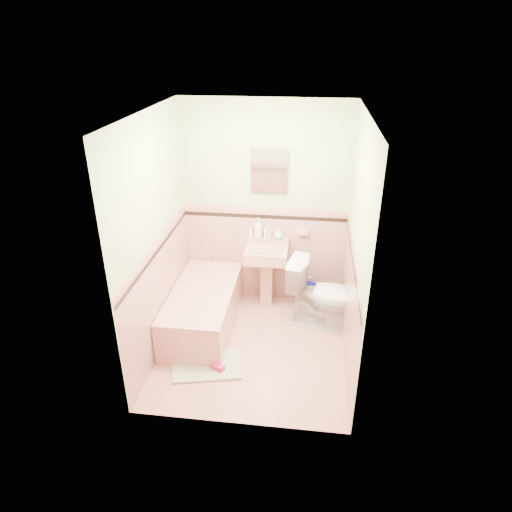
# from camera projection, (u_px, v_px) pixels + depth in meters

# --- Properties ---
(floor) EXTENTS (2.20, 2.20, 0.00)m
(floor) POSITION_uv_depth(u_px,v_px,m) (253.00, 347.00, 5.01)
(floor) COLOR tan
(floor) RESTS_ON ground
(ceiling) EXTENTS (2.20, 2.20, 0.00)m
(ceiling) POSITION_uv_depth(u_px,v_px,m) (252.00, 113.00, 3.90)
(ceiling) COLOR white
(ceiling) RESTS_ON ground
(wall_back) EXTENTS (2.50, 0.00, 2.50)m
(wall_back) POSITION_uv_depth(u_px,v_px,m) (265.00, 206.00, 5.43)
(wall_back) COLOR #F5E7C8
(wall_back) RESTS_ON ground
(wall_front) EXTENTS (2.50, 0.00, 2.50)m
(wall_front) POSITION_uv_depth(u_px,v_px,m) (234.00, 305.00, 3.48)
(wall_front) COLOR #F5E7C8
(wall_front) RESTS_ON ground
(wall_left) EXTENTS (0.00, 2.50, 2.50)m
(wall_left) POSITION_uv_depth(u_px,v_px,m) (155.00, 239.00, 4.57)
(wall_left) COLOR #F5E7C8
(wall_left) RESTS_ON ground
(wall_right) EXTENTS (0.00, 2.50, 2.50)m
(wall_right) POSITION_uv_depth(u_px,v_px,m) (356.00, 250.00, 4.34)
(wall_right) COLOR #F5E7C8
(wall_right) RESTS_ON ground
(wainscot_back) EXTENTS (2.00, 0.00, 2.00)m
(wainscot_back) POSITION_uv_depth(u_px,v_px,m) (264.00, 255.00, 5.71)
(wainscot_back) COLOR tan
(wainscot_back) RESTS_ON ground
(wainscot_front) EXTENTS (2.00, 0.00, 2.00)m
(wainscot_front) POSITION_uv_depth(u_px,v_px,m) (236.00, 370.00, 3.78)
(wainscot_front) COLOR tan
(wainscot_front) RESTS_ON ground
(wainscot_left) EXTENTS (0.00, 2.20, 2.20)m
(wainscot_left) POSITION_uv_depth(u_px,v_px,m) (162.00, 294.00, 4.86)
(wainscot_left) COLOR tan
(wainscot_left) RESTS_ON ground
(wainscot_right) EXTENTS (0.00, 2.20, 2.20)m
(wainscot_right) POSITION_uv_depth(u_px,v_px,m) (349.00, 307.00, 4.63)
(wainscot_right) COLOR tan
(wainscot_right) RESTS_ON ground
(accent_back) EXTENTS (2.00, 0.00, 2.00)m
(accent_back) POSITION_uv_depth(u_px,v_px,m) (265.00, 217.00, 5.47)
(accent_back) COLOR black
(accent_back) RESTS_ON ground
(accent_front) EXTENTS (2.00, 0.00, 2.00)m
(accent_front) POSITION_uv_depth(u_px,v_px,m) (235.00, 317.00, 3.55)
(accent_front) COLOR black
(accent_front) RESTS_ON ground
(accent_left) EXTENTS (0.00, 2.20, 2.20)m
(accent_left) POSITION_uv_depth(u_px,v_px,m) (158.00, 251.00, 4.62)
(accent_left) COLOR black
(accent_left) RESTS_ON ground
(accent_right) EXTENTS (0.00, 2.20, 2.20)m
(accent_right) POSITION_uv_depth(u_px,v_px,m) (353.00, 262.00, 4.40)
(accent_right) COLOR black
(accent_right) RESTS_ON ground
(cap_back) EXTENTS (2.00, 0.00, 2.00)m
(cap_back) POSITION_uv_depth(u_px,v_px,m) (265.00, 209.00, 5.43)
(cap_back) COLOR tan
(cap_back) RESTS_ON ground
(cap_front) EXTENTS (2.00, 0.00, 2.00)m
(cap_front) POSITION_uv_depth(u_px,v_px,m) (234.00, 307.00, 3.51)
(cap_front) COLOR tan
(cap_front) RESTS_ON ground
(cap_left) EXTENTS (0.00, 2.20, 2.20)m
(cap_left) POSITION_uv_depth(u_px,v_px,m) (157.00, 242.00, 4.58)
(cap_left) COLOR tan
(cap_left) RESTS_ON ground
(cap_right) EXTENTS (0.00, 2.20, 2.20)m
(cap_right) POSITION_uv_depth(u_px,v_px,m) (354.00, 253.00, 4.36)
(cap_right) COLOR tan
(cap_right) RESTS_ON ground
(bathtub) EXTENTS (0.70, 1.50, 0.45)m
(bathtub) POSITION_uv_depth(u_px,v_px,m) (203.00, 309.00, 5.28)
(bathtub) COLOR tan
(bathtub) RESTS_ON floor
(tub_faucet) EXTENTS (0.04, 0.12, 0.04)m
(tub_faucet) POSITION_uv_depth(u_px,v_px,m) (215.00, 251.00, 5.73)
(tub_faucet) COLOR silver
(tub_faucet) RESTS_ON wall_back
(sink) EXTENTS (0.51, 0.48, 0.80)m
(sink) POSITION_uv_depth(u_px,v_px,m) (266.00, 278.00, 5.59)
(sink) COLOR tan
(sink) RESTS_ON floor
(sink_faucet) EXTENTS (0.02, 0.02, 0.10)m
(sink_faucet) POSITION_uv_depth(u_px,v_px,m) (268.00, 233.00, 5.47)
(sink_faucet) COLOR silver
(sink_faucet) RESTS_ON sink
(medicine_cabinet) EXTENTS (0.35, 0.04, 0.44)m
(medicine_cabinet) POSITION_uv_depth(u_px,v_px,m) (269.00, 170.00, 5.20)
(medicine_cabinet) COLOR white
(medicine_cabinet) RESTS_ON wall_back
(soap_dish) EXTENTS (0.13, 0.08, 0.04)m
(soap_dish) POSITION_uv_depth(u_px,v_px,m) (303.00, 232.00, 5.48)
(soap_dish) COLOR tan
(soap_dish) RESTS_ON wall_back
(soap_bottle_left) EXTENTS (0.12, 0.12, 0.26)m
(soap_bottle_left) POSITION_uv_depth(u_px,v_px,m) (258.00, 228.00, 5.51)
(soap_bottle_left) COLOR #B2B2B2
(soap_bottle_left) RESTS_ON sink
(soap_bottle_mid) EXTENTS (0.09, 0.10, 0.18)m
(soap_bottle_mid) POSITION_uv_depth(u_px,v_px,m) (267.00, 231.00, 5.51)
(soap_bottle_mid) COLOR #B2B2B2
(soap_bottle_mid) RESTS_ON sink
(soap_bottle_right) EXTENTS (0.14, 0.14, 0.14)m
(soap_bottle_right) POSITION_uv_depth(u_px,v_px,m) (278.00, 234.00, 5.50)
(soap_bottle_right) COLOR #B2B2B2
(soap_bottle_right) RESTS_ON sink
(tube) EXTENTS (0.05, 0.05, 0.12)m
(tube) POSITION_uv_depth(u_px,v_px,m) (250.00, 233.00, 5.55)
(tube) COLOR white
(tube) RESTS_ON sink
(toilet) EXTENTS (0.89, 0.62, 0.83)m
(toilet) POSITION_uv_depth(u_px,v_px,m) (324.00, 295.00, 5.21)
(toilet) COLOR white
(toilet) RESTS_ON floor
(bucket) EXTENTS (0.28, 0.28, 0.26)m
(bucket) POSITION_uv_depth(u_px,v_px,m) (307.00, 295.00, 5.74)
(bucket) COLOR #0C0F92
(bucket) RESTS_ON floor
(bath_mat) EXTENTS (0.79, 0.61, 0.03)m
(bath_mat) POSITION_uv_depth(u_px,v_px,m) (207.00, 366.00, 4.70)
(bath_mat) COLOR #97A186
(bath_mat) RESTS_ON floor
(shoe) EXTENTS (0.15, 0.11, 0.05)m
(shoe) POSITION_uv_depth(u_px,v_px,m) (218.00, 367.00, 4.63)
(shoe) COLOR #BF1E59
(shoe) RESTS_ON bath_mat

